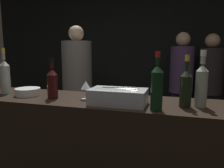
# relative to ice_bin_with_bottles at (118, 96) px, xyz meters

# --- Properties ---
(wall_back_chalkboard) EXTENTS (6.40, 0.06, 2.80)m
(wall_back_chalkboard) POSITION_rel_ice_bin_with_bottles_xyz_m (-0.08, 2.55, 0.32)
(wall_back_chalkboard) COLOR black
(wall_back_chalkboard) RESTS_ON ground_plane
(bar_counter) EXTENTS (2.33, 0.52, 1.02)m
(bar_counter) POSITION_rel_ice_bin_with_bottles_xyz_m (-0.08, 0.10, -0.57)
(bar_counter) COLOR black
(bar_counter) RESTS_ON ground_plane
(ice_bin_with_bottles) EXTENTS (0.39, 0.22, 0.12)m
(ice_bin_with_bottles) POSITION_rel_ice_bin_with_bottles_xyz_m (0.00, 0.00, 0.00)
(ice_bin_with_bottles) COLOR #B7BABF
(ice_bin_with_bottles) RESTS_ON bar_counter
(bowl_white) EXTENTS (0.20, 0.20, 0.06)m
(bowl_white) POSITION_rel_ice_bin_with_bottles_xyz_m (-0.79, 0.07, -0.03)
(bowl_white) COLOR white
(bowl_white) RESTS_ON bar_counter
(wine_glass) EXTENTS (0.08, 0.08, 0.14)m
(wine_glass) POSITION_rel_ice_bin_with_bottles_xyz_m (-0.28, 0.08, 0.04)
(wine_glass) COLOR silver
(wine_glass) RESTS_ON bar_counter
(candle_votive) EXTENTS (0.08, 0.08, 0.05)m
(candle_votive) POSITION_rel_ice_bin_with_bottles_xyz_m (-0.23, 0.18, -0.04)
(candle_votive) COLOR silver
(candle_votive) RESTS_ON bar_counter
(red_wine_bottle_black_foil) EXTENTS (0.08, 0.08, 0.31)m
(red_wine_bottle_black_foil) POSITION_rel_ice_bin_with_bottles_xyz_m (-0.54, 0.04, 0.07)
(red_wine_bottle_black_foil) COLOR #380F0F
(red_wine_bottle_black_foil) RESTS_ON bar_counter
(champagne_bottle) EXTENTS (0.08, 0.08, 0.34)m
(champagne_bottle) POSITION_rel_ice_bin_with_bottles_xyz_m (0.44, 0.06, 0.08)
(champagne_bottle) COLOR black
(champagne_bottle) RESTS_ON bar_counter
(rose_wine_bottle) EXTENTS (0.08, 0.08, 0.39)m
(rose_wine_bottle) POSITION_rel_ice_bin_with_bottles_xyz_m (-1.03, 0.09, 0.09)
(rose_wine_bottle) COLOR #9EA899
(rose_wine_bottle) RESTS_ON bar_counter
(white_wine_bottle) EXTENTS (0.08, 0.08, 0.37)m
(white_wine_bottle) POSITION_rel_ice_bin_with_bottles_xyz_m (0.54, 0.09, 0.10)
(white_wine_bottle) COLOR #9EA899
(white_wine_bottle) RESTS_ON bar_counter
(red_wine_bottle_burgundy) EXTENTS (0.07, 0.07, 0.37)m
(red_wine_bottle_burgundy) POSITION_rel_ice_bin_with_bottles_xyz_m (0.27, -0.08, 0.09)
(red_wine_bottle_burgundy) COLOR black
(red_wine_bottle_burgundy) RESTS_ON bar_counter
(person_in_hoodie) EXTENTS (0.42, 0.42, 1.72)m
(person_in_hoodie) POSITION_rel_ice_bin_with_bottles_xyz_m (-0.98, 1.38, -0.13)
(person_in_hoodie) COLOR black
(person_in_hoodie) RESTS_ON ground_plane
(person_blond_tee) EXTENTS (0.35, 0.35, 1.65)m
(person_blond_tee) POSITION_rel_ice_bin_with_bottles_xyz_m (0.44, 2.05, -0.16)
(person_blond_tee) COLOR black
(person_blond_tee) RESTS_ON ground_plane
(person_grey_polo) EXTENTS (0.36, 0.36, 1.63)m
(person_grey_polo) POSITION_rel_ice_bin_with_bottles_xyz_m (0.86, 2.12, -0.17)
(person_grey_polo) COLOR black
(person_grey_polo) RESTS_ON ground_plane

